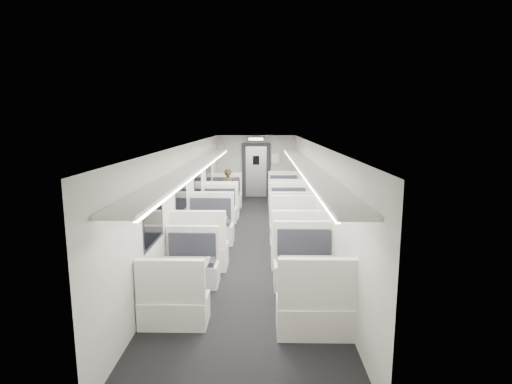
{
  "coord_description": "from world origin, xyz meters",
  "views": [
    {
      "loc": [
        0.28,
        -9.44,
        2.89
      ],
      "look_at": [
        0.09,
        0.77,
        1.1
      ],
      "focal_mm": 28.0,
      "sensor_mm": 36.0,
      "label": 1
    }
  ],
  "objects_px": {
    "booth_right_b": "(290,218)",
    "booth_right_d": "(309,284)",
    "booth_left_b": "(217,215)",
    "vestibule_door": "(256,171)",
    "booth_left_a": "(224,200)",
    "passenger": "(228,190)",
    "booth_right_c": "(295,235)",
    "booth_right_a": "(285,198)",
    "booth_left_d": "(184,282)",
    "booth_left_c": "(205,236)",
    "exit_sign": "(256,139)"
  },
  "relations": [
    {
      "from": "passenger",
      "to": "exit_sign",
      "type": "relative_size",
      "value": 2.33
    },
    {
      "from": "booth_left_d",
      "to": "passenger",
      "type": "height_order",
      "value": "passenger"
    },
    {
      "from": "booth_right_b",
      "to": "vestibule_door",
      "type": "xyz_separation_m",
      "value": [
        -1.0,
        5.06,
        0.64
      ]
    },
    {
      "from": "booth_right_b",
      "to": "booth_left_b",
      "type": "bearing_deg",
      "value": 169.84
    },
    {
      "from": "passenger",
      "to": "booth_left_c",
      "type": "bearing_deg",
      "value": -88.71
    },
    {
      "from": "booth_right_a",
      "to": "booth_right_c",
      "type": "height_order",
      "value": "booth_right_c"
    },
    {
      "from": "booth_left_a",
      "to": "passenger",
      "type": "distance_m",
      "value": 0.38
    },
    {
      "from": "booth_left_c",
      "to": "exit_sign",
      "type": "relative_size",
      "value": 3.67
    },
    {
      "from": "booth_left_a",
      "to": "passenger",
      "type": "xyz_separation_m",
      "value": [
        0.15,
        -0.09,
        0.34
      ]
    },
    {
      "from": "booth_left_d",
      "to": "booth_right_c",
      "type": "height_order",
      "value": "booth_right_c"
    },
    {
      "from": "exit_sign",
      "to": "passenger",
      "type": "bearing_deg",
      "value": -110.84
    },
    {
      "from": "booth_right_b",
      "to": "exit_sign",
      "type": "relative_size",
      "value": 3.56
    },
    {
      "from": "booth_left_c",
      "to": "booth_left_b",
      "type": "bearing_deg",
      "value": 90.0
    },
    {
      "from": "booth_right_b",
      "to": "booth_right_d",
      "type": "distance_m",
      "value": 4.36
    },
    {
      "from": "booth_left_b",
      "to": "booth_right_d",
      "type": "distance_m",
      "value": 5.12
    },
    {
      "from": "booth_left_d",
      "to": "booth_right_a",
      "type": "relative_size",
      "value": 0.89
    },
    {
      "from": "booth_left_c",
      "to": "passenger",
      "type": "relative_size",
      "value": 1.58
    },
    {
      "from": "booth_right_d",
      "to": "passenger",
      "type": "relative_size",
      "value": 1.49
    },
    {
      "from": "booth_left_b",
      "to": "booth_right_b",
      "type": "xyz_separation_m",
      "value": [
        2.0,
        -0.36,
        0.03
      ]
    },
    {
      "from": "booth_left_c",
      "to": "exit_sign",
      "type": "xyz_separation_m",
      "value": [
        1.0,
        6.38,
        1.87
      ]
    },
    {
      "from": "booth_right_b",
      "to": "booth_right_d",
      "type": "xyz_separation_m",
      "value": [
        0.0,
        -4.36,
        -0.01
      ]
    },
    {
      "from": "booth_right_b",
      "to": "booth_right_c",
      "type": "bearing_deg",
      "value": -90.0
    },
    {
      "from": "booth_right_a",
      "to": "passenger",
      "type": "bearing_deg",
      "value": -165.91
    },
    {
      "from": "booth_right_c",
      "to": "booth_right_d",
      "type": "relative_size",
      "value": 1.05
    },
    {
      "from": "booth_left_a",
      "to": "passenger",
      "type": "bearing_deg",
      "value": -31.3
    },
    {
      "from": "booth_left_c",
      "to": "booth_right_a",
      "type": "xyz_separation_m",
      "value": [
        2.0,
        4.62,
        -0.02
      ]
    },
    {
      "from": "vestibule_door",
      "to": "passenger",
      "type": "bearing_deg",
      "value": -107.34
    },
    {
      "from": "vestibule_door",
      "to": "booth_right_a",
      "type": "bearing_deg",
      "value": -66.04
    },
    {
      "from": "booth_left_b",
      "to": "booth_right_c",
      "type": "xyz_separation_m",
      "value": [
        2.0,
        -2.05,
        0.04
      ]
    },
    {
      "from": "booth_right_b",
      "to": "exit_sign",
      "type": "height_order",
      "value": "exit_sign"
    },
    {
      "from": "booth_left_b",
      "to": "booth_left_d",
      "type": "bearing_deg",
      "value": -90.0
    },
    {
      "from": "booth_left_c",
      "to": "booth_right_a",
      "type": "height_order",
      "value": "booth_left_c"
    },
    {
      "from": "booth_left_d",
      "to": "booth_right_d",
      "type": "height_order",
      "value": "booth_right_d"
    },
    {
      "from": "booth_right_d",
      "to": "booth_right_c",
      "type": "bearing_deg",
      "value": 90.0
    },
    {
      "from": "booth_right_d",
      "to": "booth_left_b",
      "type": "bearing_deg",
      "value": 112.99
    },
    {
      "from": "booth_right_a",
      "to": "vestibule_door",
      "type": "relative_size",
      "value": 1.04
    },
    {
      "from": "booth_right_c",
      "to": "booth_left_b",
      "type": "bearing_deg",
      "value": 134.29
    },
    {
      "from": "passenger",
      "to": "booth_right_c",
      "type": "bearing_deg",
      "value": -62.04
    },
    {
      "from": "exit_sign",
      "to": "booth_right_c",
      "type": "bearing_deg",
      "value": -80.93
    },
    {
      "from": "passenger",
      "to": "exit_sign",
      "type": "distance_m",
      "value": 2.85
    },
    {
      "from": "exit_sign",
      "to": "booth_right_b",
      "type": "bearing_deg",
      "value": -77.67
    },
    {
      "from": "booth_left_b",
      "to": "booth_right_d",
      "type": "height_order",
      "value": "booth_right_d"
    },
    {
      "from": "booth_right_d",
      "to": "vestibule_door",
      "type": "distance_m",
      "value": 9.49
    },
    {
      "from": "booth_left_d",
      "to": "passenger",
      "type": "xyz_separation_m",
      "value": [
        0.15,
        6.57,
        0.37
      ]
    },
    {
      "from": "booth_left_a",
      "to": "booth_left_b",
      "type": "xyz_separation_m",
      "value": [
        0.0,
        -2.08,
        -0.02
      ]
    },
    {
      "from": "booth_right_c",
      "to": "booth_right_a",
      "type": "bearing_deg",
      "value": 90.0
    },
    {
      "from": "booth_left_d",
      "to": "booth_right_c",
      "type": "bearing_deg",
      "value": 51.66
    },
    {
      "from": "booth_left_b",
      "to": "booth_left_d",
      "type": "relative_size",
      "value": 1.05
    },
    {
      "from": "booth_right_c",
      "to": "exit_sign",
      "type": "height_order",
      "value": "exit_sign"
    },
    {
      "from": "booth_left_d",
      "to": "booth_right_c",
      "type": "xyz_separation_m",
      "value": [
        2.0,
        2.53,
        0.05
      ]
    }
  ]
}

